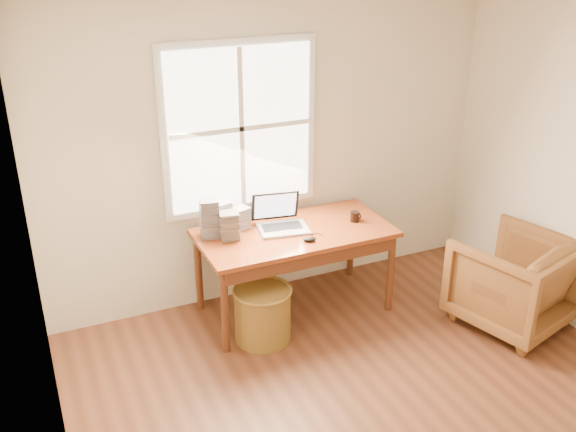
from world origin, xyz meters
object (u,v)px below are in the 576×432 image
wicker_stool (263,315)px  coffee_mug (355,217)px  armchair (513,281)px  laptop (283,215)px  cd_stack_a (223,216)px  desk (295,233)px

wicker_stool → coffee_mug: (0.96, 0.27, 0.57)m
armchair → laptop: (-1.63, 0.95, 0.50)m
armchair → cd_stack_a: size_ratio=3.37×
desk → cd_stack_a: 0.60m
wicker_stool → cd_stack_a: (-0.12, 0.55, 0.65)m
wicker_stool → laptop: laptop is taller
wicker_stool → coffee_mug: 1.15m
wicker_stool → laptop: 0.82m
desk → armchair: (1.55, -0.91, -0.34)m
coffee_mug → cd_stack_a: size_ratio=0.34×
desk → cd_stack_a: bearing=155.2°
wicker_stool → desk: bearing=35.9°
desk → wicker_stool: (-0.42, -0.30, -0.51)m
laptop → cd_stack_a: size_ratio=1.51×
armchair → wicker_stool: bearing=-33.4°
desk → armchair: 1.83m
laptop → coffee_mug: 0.64m
coffee_mug → cd_stack_a: (-1.08, 0.28, 0.08)m
cd_stack_a → laptop: bearing=-24.4°
desk → wicker_stool: desk is taller
coffee_mug → laptop: bearing=-174.4°
armchair → desk: bearing=-46.7°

